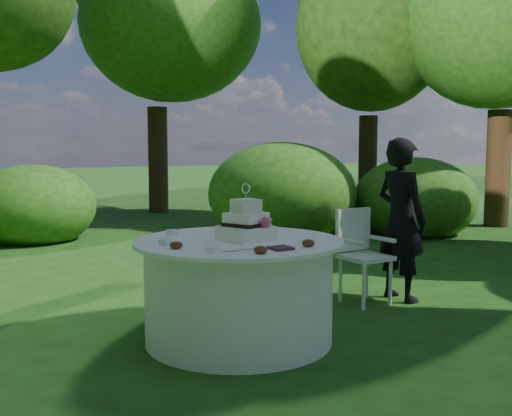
{
  "coord_description": "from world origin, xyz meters",
  "views": [
    {
      "loc": [
        -2.1,
        -3.88,
        1.45
      ],
      "look_at": [
        0.15,
        0.0,
        1.0
      ],
      "focal_mm": 42.0,
      "sensor_mm": 36.0,
      "label": 1
    }
  ],
  "objects_px": {
    "napkins": "(281,248)",
    "cake": "(246,225)",
    "chair": "(360,248)",
    "guest": "(401,219)",
    "table": "(239,290)"
  },
  "relations": [
    {
      "from": "napkins",
      "to": "cake",
      "type": "height_order",
      "value": "cake"
    },
    {
      "from": "napkins",
      "to": "chair",
      "type": "distance_m",
      "value": 1.78
    },
    {
      "from": "napkins",
      "to": "chair",
      "type": "xyz_separation_m",
      "value": [
        1.48,
        0.94,
        -0.26
      ]
    },
    {
      "from": "guest",
      "to": "cake",
      "type": "relative_size",
      "value": 3.6
    },
    {
      "from": "napkins",
      "to": "chair",
      "type": "relative_size",
      "value": 0.16
    },
    {
      "from": "guest",
      "to": "napkins",
      "type": "bearing_deg",
      "value": 111.13
    },
    {
      "from": "table",
      "to": "chair",
      "type": "distance_m",
      "value": 1.59
    },
    {
      "from": "table",
      "to": "cake",
      "type": "xyz_separation_m",
      "value": [
        0.05,
        -0.04,
        0.5
      ]
    },
    {
      "from": "guest",
      "to": "cake",
      "type": "height_order",
      "value": "guest"
    },
    {
      "from": "napkins",
      "to": "chair",
      "type": "bearing_deg",
      "value": 32.39
    },
    {
      "from": "chair",
      "to": "napkins",
      "type": "bearing_deg",
      "value": -147.61
    },
    {
      "from": "napkins",
      "to": "cake",
      "type": "relative_size",
      "value": 0.33
    },
    {
      "from": "napkins",
      "to": "table",
      "type": "xyz_separation_m",
      "value": [
        -0.04,
        0.52,
        -0.39
      ]
    },
    {
      "from": "chair",
      "to": "cake",
      "type": "bearing_deg",
      "value": -162.73
    },
    {
      "from": "cake",
      "to": "guest",
      "type": "bearing_deg",
      "value": 10.43
    }
  ]
}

